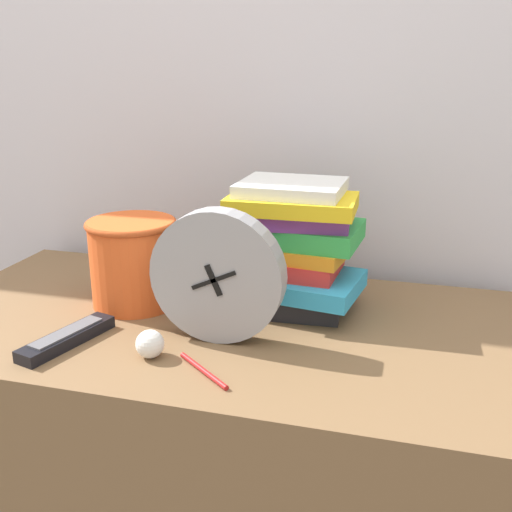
{
  "coord_description": "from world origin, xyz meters",
  "views": [
    {
      "loc": [
        0.32,
        -0.65,
        1.21
      ],
      "look_at": [
        0.06,
        0.3,
        0.89
      ],
      "focal_mm": 42.0,
      "sensor_mm": 36.0,
      "label": 1
    }
  ],
  "objects_px": {
    "tv_remote": "(67,338)",
    "pen": "(203,371)",
    "desk_clock": "(217,276)",
    "book_stack": "(291,247)",
    "basket": "(133,260)",
    "crumpled_paper_ball": "(150,344)"
  },
  "relations": [
    {
      "from": "book_stack",
      "to": "tv_remote",
      "type": "height_order",
      "value": "book_stack"
    },
    {
      "from": "crumpled_paper_ball",
      "to": "pen",
      "type": "xyz_separation_m",
      "value": [
        0.1,
        -0.03,
        -0.02
      ]
    },
    {
      "from": "crumpled_paper_ball",
      "to": "desk_clock",
      "type": "bearing_deg",
      "value": 47.35
    },
    {
      "from": "crumpled_paper_ball",
      "to": "tv_remote",
      "type": "bearing_deg",
      "value": 177.86
    },
    {
      "from": "book_stack",
      "to": "basket",
      "type": "distance_m",
      "value": 0.3
    },
    {
      "from": "tv_remote",
      "to": "pen",
      "type": "xyz_separation_m",
      "value": [
        0.25,
        -0.03,
        -0.01
      ]
    },
    {
      "from": "tv_remote",
      "to": "pen",
      "type": "height_order",
      "value": "tv_remote"
    },
    {
      "from": "basket",
      "to": "crumpled_paper_ball",
      "type": "relative_size",
      "value": 3.76
    },
    {
      "from": "tv_remote",
      "to": "pen",
      "type": "distance_m",
      "value": 0.25
    },
    {
      "from": "desk_clock",
      "to": "book_stack",
      "type": "relative_size",
      "value": 0.85
    },
    {
      "from": "basket",
      "to": "crumpled_paper_ball",
      "type": "height_order",
      "value": "basket"
    },
    {
      "from": "desk_clock",
      "to": "basket",
      "type": "bearing_deg",
      "value": 152.6
    },
    {
      "from": "basket",
      "to": "pen",
      "type": "bearing_deg",
      "value": -45.36
    },
    {
      "from": "book_stack",
      "to": "basket",
      "type": "height_order",
      "value": "book_stack"
    },
    {
      "from": "basket",
      "to": "crumpled_paper_ball",
      "type": "distance_m",
      "value": 0.24
    },
    {
      "from": "book_stack",
      "to": "basket",
      "type": "relative_size",
      "value": 1.55
    },
    {
      "from": "basket",
      "to": "book_stack",
      "type": "bearing_deg",
      "value": 12.95
    },
    {
      "from": "desk_clock",
      "to": "pen",
      "type": "height_order",
      "value": "desk_clock"
    },
    {
      "from": "crumpled_paper_ball",
      "to": "pen",
      "type": "height_order",
      "value": "crumpled_paper_ball"
    },
    {
      "from": "basket",
      "to": "tv_remote",
      "type": "height_order",
      "value": "basket"
    },
    {
      "from": "book_stack",
      "to": "pen",
      "type": "xyz_separation_m",
      "value": [
        -0.07,
        -0.29,
        -0.11
      ]
    },
    {
      "from": "pen",
      "to": "tv_remote",
      "type": "bearing_deg",
      "value": 172.74
    }
  ]
}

